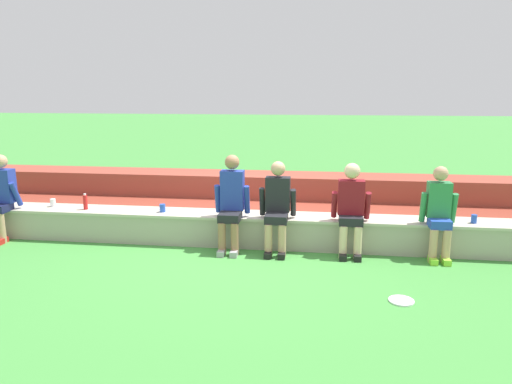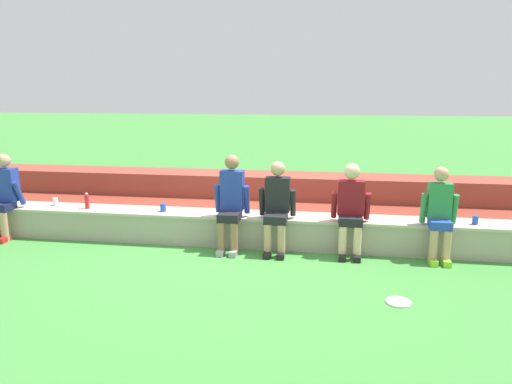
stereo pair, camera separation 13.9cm
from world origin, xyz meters
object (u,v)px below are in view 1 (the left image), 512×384
person_left_of_center (231,201)px  person_far_right (439,211)px  person_right_of_center (351,207)px  frisbee (401,301)px  person_center (277,205)px  plastic_cup_middle (163,208)px  plastic_cup_left_end (474,219)px  person_far_left (1,195)px  water_bottle_mid_left (85,202)px  plastic_cup_right_end (53,203)px

person_left_of_center → person_far_right: size_ratio=1.08×
person_right_of_center → frisbee: person_right_of_center is taller
person_center → plastic_cup_middle: person_center is taller
plastic_cup_left_end → person_far_right: bearing=-159.4°
person_far_left → water_bottle_mid_left: (1.27, 0.21, -0.11)m
person_right_of_center → plastic_cup_left_end: person_right_of_center is taller
person_left_of_center → person_far_right: bearing=-0.0°
person_right_of_center → person_far_right: size_ratio=1.02×
person_far_left → frisbee: bearing=-14.4°
plastic_cup_right_end → frisbee: plastic_cup_right_end is taller
person_far_left → water_bottle_mid_left: person_far_left is taller
person_left_of_center → person_far_left: bearing=-179.9°
person_center → plastic_cup_left_end: bearing=4.1°
person_right_of_center → frisbee: size_ratio=4.67×
person_center → person_far_right: 2.23m
frisbee → plastic_cup_middle: bearing=152.6°
person_center → person_right_of_center: 1.04m
plastic_cup_right_end → person_far_right: bearing=-3.0°
person_right_of_center → plastic_cup_right_end: bearing=176.3°
person_left_of_center → plastic_cup_left_end: 3.44m
person_far_left → plastic_cup_middle: person_far_left is taller
person_left_of_center → person_center: person_left_of_center is taller
person_left_of_center → person_right_of_center: 1.71m
frisbee → person_far_right: bearing=65.0°
person_far_right → person_center: bearing=-180.0°
plastic_cup_right_end → plastic_cup_left_end: plastic_cup_right_end is taller
person_center → plastic_cup_right_end: size_ratio=10.34×
person_center → frisbee: 2.25m
person_far_right → plastic_cup_left_end: 0.58m
person_right_of_center → person_left_of_center: bearing=180.0°
person_far_left → plastic_cup_middle: (2.52, 0.22, -0.17)m
person_left_of_center → person_center: size_ratio=1.06×
water_bottle_mid_left → person_far_left: bearing=-170.8°
person_far_right → plastic_cup_right_end: person_far_right is taller
person_center → water_bottle_mid_left: bearing=176.2°
person_far_right → frisbee: size_ratio=4.59×
person_far_left → plastic_cup_middle: 2.54m
person_far_left → person_center: person_far_left is taller
person_right_of_center → water_bottle_mid_left: person_right_of_center is taller
plastic_cup_right_end → person_far_left: bearing=-154.8°
person_left_of_center → person_center: (0.67, -0.00, -0.04)m
person_far_right → plastic_cup_middle: (-4.01, 0.21, -0.14)m
water_bottle_mid_left → person_right_of_center: bearing=-2.8°
plastic_cup_left_end → person_center: bearing=-175.9°
water_bottle_mid_left → plastic_cup_middle: 1.25m
person_right_of_center → water_bottle_mid_left: bearing=177.2°
water_bottle_mid_left → person_center: bearing=-3.8°
water_bottle_mid_left → plastic_cup_middle: (1.25, 0.01, -0.06)m
person_left_of_center → person_center: 0.67m
person_right_of_center → water_bottle_mid_left: 4.07m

